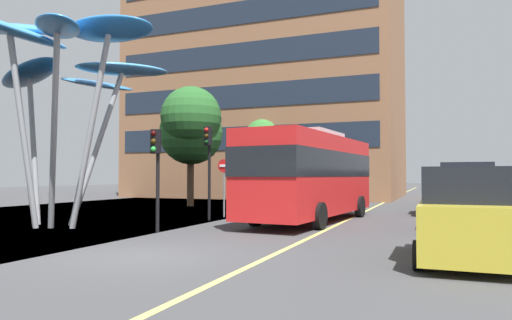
% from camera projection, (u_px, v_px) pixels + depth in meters
% --- Properties ---
extents(ground, '(120.00, 240.00, 0.10)m').
position_uv_depth(ground, '(119.00, 256.00, 11.16)').
color(ground, '#424244').
extents(red_bus, '(3.41, 9.82, 3.72)m').
position_uv_depth(red_bus, '(311.00, 172.00, 19.19)').
color(red_bus, red).
rests_on(red_bus, ground).
extents(leaf_sculpture, '(8.84, 8.34, 7.86)m').
position_uv_depth(leaf_sculpture, '(61.00, 61.00, 17.38)').
color(leaf_sculpture, '#9EA0A5').
rests_on(leaf_sculpture, ground).
extents(traffic_light_kerb_near, '(0.28, 0.42, 3.42)m').
position_uv_depth(traffic_light_kerb_near, '(156.00, 158.00, 15.44)').
color(traffic_light_kerb_near, black).
rests_on(traffic_light_kerb_near, ground).
extents(traffic_light_kerb_far, '(0.28, 0.42, 3.96)m').
position_uv_depth(traffic_light_kerb_far, '(208.00, 153.00, 19.61)').
color(traffic_light_kerb_far, black).
rests_on(traffic_light_kerb_far, ground).
extents(car_parked_near, '(1.97, 3.82, 2.07)m').
position_uv_depth(car_parked_near, '(464.00, 218.00, 10.01)').
color(car_parked_near, gold).
rests_on(car_parked_near, ground).
extents(car_parked_mid, '(1.92, 4.32, 2.32)m').
position_uv_depth(car_parked_mid, '(466.00, 199.00, 15.84)').
color(car_parked_mid, gray).
rests_on(car_parked_mid, ground).
extents(car_parked_far, '(1.96, 4.01, 2.20)m').
position_uv_depth(car_parked_far, '(443.00, 193.00, 22.36)').
color(car_parked_far, maroon).
rests_on(car_parked_far, ground).
extents(car_side_street, '(1.98, 4.58, 2.22)m').
position_uv_depth(car_side_street, '(446.00, 190.00, 28.06)').
color(car_side_street, black).
rests_on(car_side_street, ground).
extents(car_far_side, '(1.96, 4.25, 2.18)m').
position_uv_depth(car_far_side, '(453.00, 188.00, 33.78)').
color(car_far_side, gray).
rests_on(car_far_side, ground).
extents(tree_pavement_near, '(4.24, 5.02, 7.32)m').
position_uv_depth(tree_pavement_near, '(191.00, 126.00, 28.67)').
color(tree_pavement_near, brown).
rests_on(tree_pavement_near, ground).
extents(tree_pavement_far, '(4.08, 5.11, 6.51)m').
position_uv_depth(tree_pavement_far, '(267.00, 143.00, 37.70)').
color(tree_pavement_far, brown).
rests_on(tree_pavement_far, ground).
extents(no_entry_sign, '(0.60, 0.12, 2.64)m').
position_uv_depth(no_entry_sign, '(224.00, 179.00, 21.22)').
color(no_entry_sign, gray).
rests_on(no_entry_sign, ground).
extents(backdrop_building, '(23.17, 15.80, 20.08)m').
position_uv_depth(backdrop_building, '(272.00, 90.00, 44.22)').
color(backdrop_building, '#8E6042').
rests_on(backdrop_building, ground).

